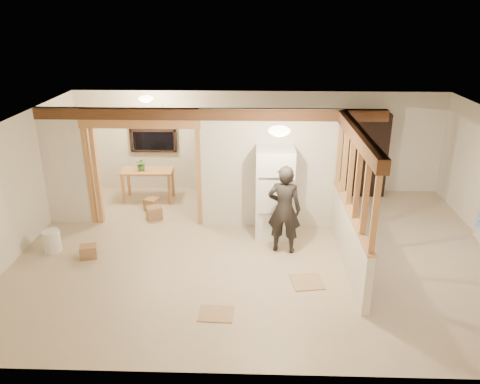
{
  "coord_description": "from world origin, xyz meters",
  "views": [
    {
      "loc": [
        -0.1,
        -7.93,
        4.34
      ],
      "look_at": [
        -0.37,
        0.4,
        1.05
      ],
      "focal_mm": 35.0,
      "sensor_mm": 36.0,
      "label": 1
    }
  ],
  "objects_px": {
    "shop_vac": "(85,194)",
    "bookshelf": "(365,155)",
    "work_table": "(148,185)",
    "refrigerator": "(274,192)",
    "woman": "(284,209)"
  },
  "relations": [
    {
      "from": "woman",
      "to": "shop_vac",
      "type": "height_order",
      "value": "woman"
    },
    {
      "from": "shop_vac",
      "to": "bookshelf",
      "type": "distance_m",
      "value": 6.74
    },
    {
      "from": "woman",
      "to": "bookshelf",
      "type": "distance_m",
      "value": 3.66
    },
    {
      "from": "refrigerator",
      "to": "shop_vac",
      "type": "bearing_deg",
      "value": 163.21
    },
    {
      "from": "woman",
      "to": "shop_vac",
      "type": "bearing_deg",
      "value": -13.67
    },
    {
      "from": "work_table",
      "to": "refrigerator",
      "type": "bearing_deg",
      "value": -32.16
    },
    {
      "from": "woman",
      "to": "work_table",
      "type": "height_order",
      "value": "woman"
    },
    {
      "from": "woman",
      "to": "refrigerator",
      "type": "bearing_deg",
      "value": -67.22
    },
    {
      "from": "work_table",
      "to": "bookshelf",
      "type": "xyz_separation_m",
      "value": [
        5.22,
        0.51,
        0.64
      ]
    },
    {
      "from": "refrigerator",
      "to": "woman",
      "type": "relative_size",
      "value": 1.06
    },
    {
      "from": "work_table",
      "to": "bookshelf",
      "type": "distance_m",
      "value": 5.29
    },
    {
      "from": "refrigerator",
      "to": "shop_vac",
      "type": "height_order",
      "value": "refrigerator"
    },
    {
      "from": "woman",
      "to": "work_table",
      "type": "relative_size",
      "value": 1.43
    },
    {
      "from": "work_table",
      "to": "bookshelf",
      "type": "relative_size",
      "value": 0.59
    },
    {
      "from": "shop_vac",
      "to": "bookshelf",
      "type": "height_order",
      "value": "bookshelf"
    }
  ]
}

